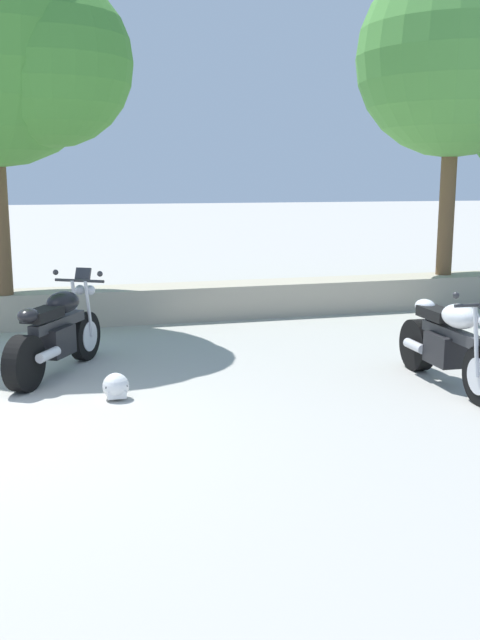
% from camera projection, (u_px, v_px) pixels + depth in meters
% --- Properties ---
extents(motorcycle_black_near_left, '(1.22, 1.86, 1.18)m').
position_uv_depth(motorcycle_black_near_left, '(57.00, 334.00, 8.53)').
color(motorcycle_black_near_left, black).
rests_on(motorcycle_black_near_left, ground).
extents(motorcycle_white_centre, '(0.67, 2.06, 1.18)m').
position_uv_depth(motorcycle_white_centre, '(450.00, 344.00, 7.98)').
color(motorcycle_white_centre, black).
rests_on(motorcycle_white_centre, ground).
extents(rider_helmet, '(0.28, 0.28, 0.28)m').
position_uv_depth(rider_helmet, '(116.00, 387.00, 7.59)').
color(rider_helmet, silver).
rests_on(rider_helmet, ground).
extents(leafy_tree_far_left, '(3.77, 3.59, 5.47)m').
position_uv_depth(leafy_tree_far_left, '(1.00, 44.00, 10.21)').
color(leafy_tree_far_left, brown).
rests_on(leafy_tree_far_left, stone_wall).
extents(leafy_tree_mid_left, '(3.60, 3.42, 5.51)m').
position_uv_depth(leafy_tree_mid_left, '(467.00, 61.00, 12.51)').
color(leafy_tree_mid_left, brown).
rests_on(leafy_tree_mid_left, stone_wall).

